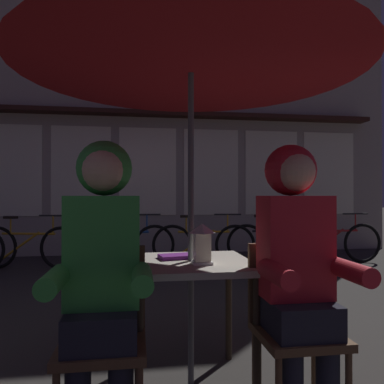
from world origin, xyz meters
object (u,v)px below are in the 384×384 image
person_right_hooded (297,252)px  book (176,257)px  bicycle_fifth (278,243)px  patio_umbrella (191,42)px  lantern (202,243)px  bicycle_second (28,247)px  bicycle_fourth (204,244)px  chair_right (292,319)px  chair_left (104,328)px  bicycle_third (122,245)px  cafe_table (191,278)px  person_left_hooded (103,256)px  bicycle_furthest (333,243)px

person_right_hooded → book: (-0.56, 0.52, -0.09)m
bicycle_fifth → patio_umbrella: bearing=-118.5°
lantern → bicycle_fifth: (1.93, 3.76, -0.51)m
bicycle_second → bicycle_fourth: bearing=-1.8°
lantern → chair_right: size_ratio=0.27×
lantern → bicycle_fourth: bearing=79.6°
chair_left → bicycle_third: 4.21m
lantern → person_right_hooded: person_right_hooded is taller
patio_umbrella → bicycle_fourth: size_ratio=1.38×
cafe_table → bicycle_second: size_ratio=0.45×
bicycle_fourth → bicycle_fifth: same height
cafe_table → book: book is taller
chair_right → bicycle_fourth: chair_right is taller
chair_left → bicycle_second: 4.46m
person_left_hooded → bicycle_fifth: person_left_hooded is taller
bicycle_fifth → bicycle_furthest: size_ratio=0.98×
bicycle_third → lantern: bearing=-81.4°
person_left_hooded → bicycle_second: size_ratio=0.85×
cafe_table → bicycle_third: 3.89m
person_left_hooded → book: person_left_hooded is taller
chair_left → chair_right: (0.96, 0.00, 0.00)m
person_right_hooded → bicycle_furthest: person_right_hooded is taller
chair_right → patio_umbrella: bearing=142.5°
person_left_hooded → bicycle_furthest: 5.29m
cafe_table → bicycle_furthest: 4.65m
cafe_table → chair_right: (0.48, -0.37, -0.15)m
chair_left → chair_right: size_ratio=1.00×
cafe_table → bicycle_fifth: (1.98, 3.64, -0.29)m
chair_left → bicycle_second: size_ratio=0.53×
chair_right → bicycle_fifth: chair_right is taller
lantern → bicycle_third: (-0.59, 3.95, -0.51)m
cafe_table → bicycle_third: size_ratio=0.44×
bicycle_second → bicycle_third: 1.42m
bicycle_third → bicycle_fifth: size_ratio=1.02×
chair_right → person_right_hooded: size_ratio=0.62×
bicycle_fourth → person_left_hooded: bearing=-106.5°
chair_right → bicycle_second: bearing=120.2°
lantern → person_left_hooded: size_ratio=0.17×
lantern → person_right_hooded: (0.43, -0.31, -0.01)m
person_left_hooded → bicycle_fourth: bearing=73.5°
cafe_table → chair_right: size_ratio=0.85×
patio_umbrella → person_right_hooded: bearing=-41.6°
bicycle_third → book: size_ratio=8.40×
book → chair_right: bearing=-50.4°
lantern → bicycle_fourth: lantern is taller
lantern → bicycle_second: (-2.01, 3.94, -0.51)m
cafe_table → chair_left: 0.62m
chair_left → book: bearing=49.1°
lantern → bicycle_fourth: size_ratio=0.14×
chair_left → bicycle_furthest: size_ratio=0.52×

